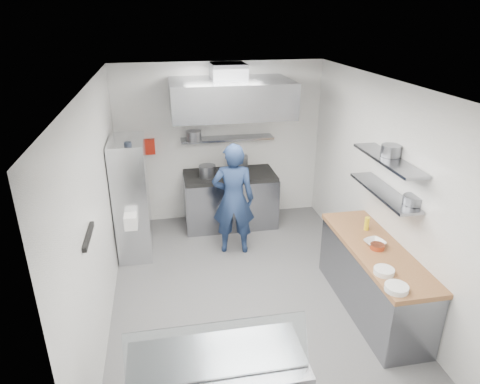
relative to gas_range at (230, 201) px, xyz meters
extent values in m
plane|color=#4D4D4F|center=(-0.10, -2.10, -0.45)|extent=(5.00, 5.00, 0.00)
plane|color=silver|center=(-0.10, -2.10, 2.35)|extent=(5.00, 5.00, 0.00)
cube|color=white|center=(-0.10, 0.40, 0.95)|extent=(3.60, 2.80, 0.02)
cube|color=white|center=(-0.10, -4.60, 0.95)|extent=(3.60, 2.80, 0.02)
cube|color=white|center=(-1.90, -2.10, 0.95)|extent=(2.80, 5.00, 0.02)
cube|color=white|center=(1.70, -2.10, 0.95)|extent=(2.80, 5.00, 0.02)
cube|color=gray|center=(0.00, 0.00, 0.00)|extent=(1.60, 0.80, 0.90)
cube|color=black|center=(0.00, 0.00, 0.48)|extent=(1.57, 0.78, 0.06)
cylinder|color=slate|center=(-0.40, -0.07, 0.61)|extent=(0.29, 0.29, 0.20)
cylinder|color=slate|center=(0.18, 0.23, 0.63)|extent=(0.36, 0.36, 0.24)
cube|color=gray|center=(0.00, 0.24, 1.07)|extent=(1.60, 0.30, 0.04)
cylinder|color=slate|center=(-0.58, 0.12, 1.18)|extent=(0.25, 0.25, 0.18)
cube|color=gray|center=(0.00, -0.18, 1.85)|extent=(1.90, 1.15, 0.55)
cube|color=slate|center=(0.00, 0.05, 2.23)|extent=(0.55, 0.55, 0.24)
cube|color=red|center=(-1.35, 0.34, 0.97)|extent=(0.22, 0.10, 0.26)
imported|color=#192A4D|center=(-0.10, -0.94, 0.44)|extent=(0.72, 0.54, 1.79)
cube|color=silver|center=(-1.63, -0.67, 0.48)|extent=(0.50, 0.90, 1.85)
cube|color=white|center=(-1.63, -1.22, 0.35)|extent=(0.18, 0.22, 0.20)
cube|color=yellow|center=(-1.63, -0.65, 0.85)|extent=(0.14, 0.19, 0.16)
cylinder|color=black|center=(-1.58, -0.97, 1.35)|extent=(0.10, 0.10, 0.18)
cube|color=black|center=(-1.88, -3.00, 1.10)|extent=(0.04, 0.55, 0.05)
cube|color=gray|center=(1.38, -2.70, -0.03)|extent=(0.62, 2.00, 0.84)
cube|color=#8F603C|center=(1.38, -2.70, 0.42)|extent=(0.65, 2.04, 0.06)
cylinder|color=white|center=(1.16, -3.54, 0.48)|extent=(0.24, 0.24, 0.06)
cylinder|color=white|center=(1.18, -3.23, 0.48)|extent=(0.22, 0.22, 0.06)
cylinder|color=#C25836|center=(1.36, -2.73, 0.48)|extent=(0.17, 0.17, 0.06)
cylinder|color=yellow|center=(1.45, -2.25, 0.54)|extent=(0.06, 0.06, 0.18)
imported|color=white|center=(1.37, -2.64, 0.48)|extent=(0.30, 0.30, 0.06)
cube|color=gray|center=(1.54, -2.40, 1.05)|extent=(0.30, 1.30, 0.04)
cube|color=gray|center=(1.54, -2.40, 1.47)|extent=(0.30, 1.30, 0.04)
cylinder|color=slate|center=(1.67, -2.83, 1.12)|extent=(0.24, 0.24, 0.10)
cylinder|color=slate|center=(1.60, -2.34, 1.56)|extent=(0.24, 0.24, 0.14)
cube|color=silver|center=(-0.78, -4.22, 0.62)|extent=(1.47, 0.19, 0.42)
camera|label=1|loc=(-1.10, -6.85, 3.11)|focal=32.00mm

